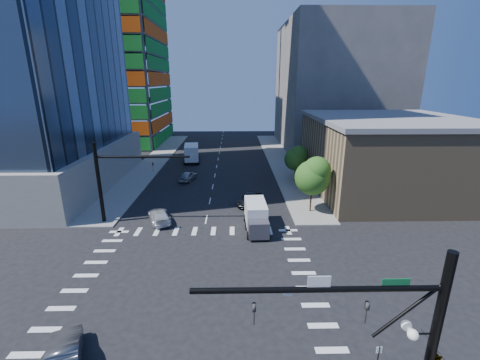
{
  "coord_description": "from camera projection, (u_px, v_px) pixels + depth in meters",
  "views": [
    {
      "loc": [
        3.23,
        -22.08,
        15.31
      ],
      "look_at": [
        3.82,
        8.0,
        5.99
      ],
      "focal_mm": 24.0,
      "sensor_mm": 36.0,
      "label": 1
    }
  ],
  "objects": [
    {
      "name": "car_sb_mid",
      "position": [
        188.0,
        176.0,
        51.3
      ],
      "size": [
        2.85,
        4.73,
        1.51
      ],
      "primitive_type": "imported",
      "rotation": [
        0.0,
        0.0,
        2.88
      ],
      "color": "#A1A4A9",
      "rests_on": "ground"
    },
    {
      "name": "bg_building_ne",
      "position": [
        336.0,
        87.0,
        74.45
      ],
      "size": [
        24.0,
        30.0,
        28.0
      ],
      "primitive_type": "cube",
      "color": "#5F5A55",
      "rests_on": "ground"
    },
    {
      "name": "ground",
      "position": [
        194.0,
        282.0,
        25.56
      ],
      "size": [
        160.0,
        160.0,
        0.0
      ],
      "primitive_type": "plane",
      "color": "black",
      "rests_on": "ground"
    },
    {
      "name": "road_markings",
      "position": [
        194.0,
        282.0,
        25.56
      ],
      "size": [
        20.0,
        20.0,
        0.01
      ],
      "primitive_type": "cube",
      "color": "silver",
      "rests_on": "ground"
    },
    {
      "name": "signal_mast_nw",
      "position": [
        112.0,
        176.0,
        34.73
      ],
      "size": [
        10.2,
        0.4,
        9.0
      ],
      "color": "black",
      "rests_on": "sidewalk_nw"
    },
    {
      "name": "box_truck_near",
      "position": [
        256.0,
        219.0,
        34.05
      ],
      "size": [
        2.51,
        5.53,
        2.86
      ],
      "rotation": [
        0.0,
        0.0,
        0.04
      ],
      "color": "black",
      "rests_on": "ground"
    },
    {
      "name": "sidewalk_ne",
      "position": [
        280.0,
        161.0,
        63.97
      ],
      "size": [
        5.0,
        60.0,
        0.15
      ],
      "primitive_type": "cube",
      "color": "gray",
      "rests_on": "ground"
    },
    {
      "name": "sidewalk_nw",
      "position": [
        155.0,
        161.0,
        63.5
      ],
      "size": [
        5.0,
        60.0,
        0.15
      ],
      "primitive_type": "cube",
      "color": "gray",
      "rests_on": "ground"
    },
    {
      "name": "signal_mast_se",
      "position": [
        412.0,
        341.0,
        13.29
      ],
      "size": [
        10.51,
        2.48,
        9.0
      ],
      "color": "black",
      "rests_on": "sidewalk_se"
    },
    {
      "name": "no_parking_sign",
      "position": [
        378.0,
        359.0,
        16.75
      ],
      "size": [
        0.3,
        0.06,
        2.2
      ],
      "color": "black",
      "rests_on": "ground"
    },
    {
      "name": "construction_building",
      "position": [
        106.0,
        40.0,
        76.91
      ],
      "size": [
        25.16,
        34.5,
        70.6
      ],
      "color": "slate",
      "rests_on": "ground"
    },
    {
      "name": "car_nb_far",
      "position": [
        249.0,
        199.0,
        41.36
      ],
      "size": [
        3.86,
        5.43,
        1.37
      ],
      "primitive_type": "imported",
      "rotation": [
        0.0,
        0.0,
        -0.36
      ],
      "color": "black",
      "rests_on": "ground"
    },
    {
      "name": "car_sb_near",
      "position": [
        159.0,
        216.0,
        36.26
      ],
      "size": [
        3.71,
        5.29,
        1.42
      ],
      "primitive_type": "imported",
      "rotation": [
        0.0,
        0.0,
        3.53
      ],
      "color": "white",
      "rests_on": "ground"
    },
    {
      "name": "commercial_building",
      "position": [
        387.0,
        155.0,
        45.46
      ],
      "size": [
        20.5,
        22.5,
        10.6
      ],
      "color": "#8D7552",
      "rests_on": "ground"
    },
    {
      "name": "car_sb_cross",
      "position": [
        65.0,
        356.0,
        17.73
      ],
      "size": [
        3.28,
        4.92,
        1.53
      ],
      "primitive_type": "imported",
      "rotation": [
        0.0,
        0.0,
        3.53
      ],
      "color": "#4F4F54",
      "rests_on": "ground"
    },
    {
      "name": "tree_north",
      "position": [
        297.0,
        158.0,
        49.36
      ],
      "size": [
        3.54,
        3.52,
        5.78
      ],
      "color": "#382316",
      "rests_on": "sidewalk_ne"
    },
    {
      "name": "box_truck_far",
      "position": [
        192.0,
        154.0,
        63.38
      ],
      "size": [
        3.55,
        6.92,
        3.49
      ],
      "rotation": [
        0.0,
        0.0,
        3.25
      ],
      "color": "black",
      "rests_on": "ground"
    },
    {
      "name": "tree_south",
      "position": [
        314.0,
        175.0,
        37.69
      ],
      "size": [
        4.16,
        4.16,
        6.82
      ],
      "color": "#382316",
      "rests_on": "sidewalk_ne"
    }
  ]
}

